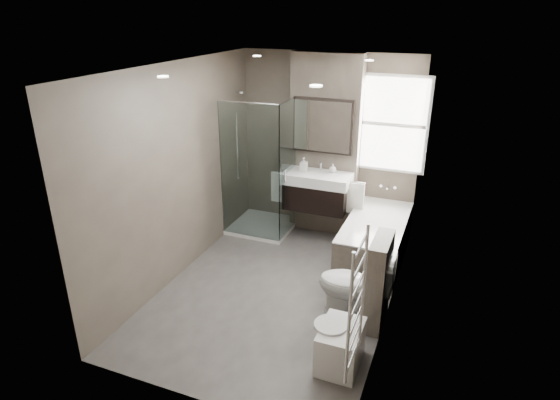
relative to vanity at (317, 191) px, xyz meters
The scene contains 15 objects.
room 1.53m from the vanity, 90.00° to the right, with size 2.70×3.90×2.70m.
vanity_pier 0.66m from the vanity, 90.00° to the left, with size 1.00×0.25×2.60m, color #5A5147.
vanity is the anchor object (origin of this frame).
mirror_cabinet 0.91m from the vanity, 90.00° to the left, with size 0.86×0.08×0.76m.
towel_left 0.56m from the vanity, behind, with size 0.24×0.06×0.44m, color white.
towel_right 0.56m from the vanity, ahead, with size 0.24×0.06×0.44m, color white.
shower_enclosure 0.80m from the vanity, behind, with size 0.90×0.90×2.00m.
bathtub 1.07m from the vanity, 19.37° to the right, with size 0.75×1.60×0.57m.
window 1.37m from the vanity, 26.58° to the left, with size 0.98×0.06×1.33m.
toilet 1.97m from the vanity, 60.02° to the right, with size 0.45×0.78×0.80m, color white.
cistern_box 2.08m from the vanity, 54.16° to the right, with size 0.19×0.55×1.00m.
bidet 2.70m from the vanity, 67.53° to the right, with size 0.45×0.52×0.54m.
towel_radiator 3.30m from the vanity, 67.55° to the right, with size 0.03×0.49×1.10m.
soap_bottle_a 0.42m from the vanity, behind, with size 0.09×0.09×0.21m, color white.
soap_bottle_b 0.39m from the vanity, 30.90° to the left, with size 0.10×0.10×0.13m, color white.
Camera 1 is at (1.79, -4.51, 3.15)m, focal length 30.00 mm.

